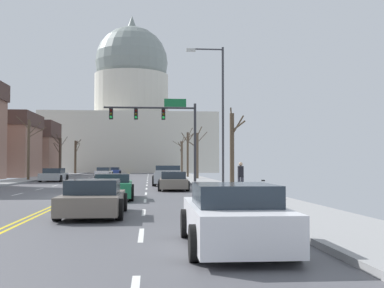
{
  "coord_description": "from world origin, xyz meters",
  "views": [
    {
      "loc": [
        3.68,
        -25.02,
        1.67
      ],
      "look_at": [
        8.25,
        25.95,
        3.79
      ],
      "focal_mm": 44.6,
      "sensor_mm": 36.0,
      "label": 1
    }
  ],
  "objects_px": {
    "sedan_near_02": "(113,187)",
    "sedan_near_04": "(233,217)",
    "sedan_near_01": "(173,182)",
    "street_lamp_right": "(218,105)",
    "pedestrian_00": "(241,175)",
    "sedan_oncoming_02": "(114,171)",
    "sedan_oncoming_00": "(54,175)",
    "sedan_oncoming_01": "(104,173)",
    "sedan_near_03": "(94,199)",
    "pickup_truck_near_00": "(168,176)",
    "signal_gantry": "(163,122)",
    "bicycle_parked": "(262,190)"
  },
  "relations": [
    {
      "from": "sedan_near_03",
      "to": "pedestrian_00",
      "type": "bearing_deg",
      "value": 57.24
    },
    {
      "from": "street_lamp_right",
      "to": "sedan_near_02",
      "type": "xyz_separation_m",
      "value": [
        -5.94,
        -6.13,
        -4.71
      ]
    },
    {
      "from": "street_lamp_right",
      "to": "sedan_near_02",
      "type": "bearing_deg",
      "value": -134.12
    },
    {
      "from": "sedan_oncoming_02",
      "to": "sedan_oncoming_00",
      "type": "bearing_deg",
      "value": -97.9
    },
    {
      "from": "sedan_near_01",
      "to": "bicycle_parked",
      "type": "bearing_deg",
      "value": -69.49
    },
    {
      "from": "pickup_truck_near_00",
      "to": "sedan_near_01",
      "type": "relative_size",
      "value": 1.24
    },
    {
      "from": "signal_gantry",
      "to": "sedan_oncoming_01",
      "type": "distance_m",
      "value": 20.6
    },
    {
      "from": "sedan_oncoming_01",
      "to": "pedestrian_00",
      "type": "distance_m",
      "value": 35.07
    },
    {
      "from": "signal_gantry",
      "to": "bicycle_parked",
      "type": "bearing_deg",
      "value": -78.97
    },
    {
      "from": "signal_gantry",
      "to": "bicycle_parked",
      "type": "height_order",
      "value": "signal_gantry"
    },
    {
      "from": "pickup_truck_near_00",
      "to": "sedan_near_04",
      "type": "distance_m",
      "value": 27.85
    },
    {
      "from": "signal_gantry",
      "to": "bicycle_parked",
      "type": "relative_size",
      "value": 4.47
    },
    {
      "from": "signal_gantry",
      "to": "pickup_truck_near_00",
      "type": "xyz_separation_m",
      "value": [
        0.31,
        -3.49,
        -4.58
      ]
    },
    {
      "from": "pickup_truck_near_00",
      "to": "sedan_oncoming_02",
      "type": "xyz_separation_m",
      "value": [
        -6.74,
        35.15,
        -0.15
      ]
    },
    {
      "from": "sedan_oncoming_01",
      "to": "sedan_oncoming_02",
      "type": "bearing_deg",
      "value": 88.61
    },
    {
      "from": "signal_gantry",
      "to": "pedestrian_00",
      "type": "distance_m",
      "value": 15.62
    },
    {
      "from": "sedan_near_02",
      "to": "bicycle_parked",
      "type": "height_order",
      "value": "sedan_near_02"
    },
    {
      "from": "sedan_near_03",
      "to": "sedan_oncoming_02",
      "type": "relative_size",
      "value": 1.01
    },
    {
      "from": "signal_gantry",
      "to": "sedan_near_02",
      "type": "relative_size",
      "value": 1.74
    },
    {
      "from": "pickup_truck_near_00",
      "to": "sedan_oncoming_02",
      "type": "bearing_deg",
      "value": 100.85
    },
    {
      "from": "sedan_oncoming_02",
      "to": "sedan_oncoming_01",
      "type": "bearing_deg",
      "value": -91.39
    },
    {
      "from": "sedan_near_03",
      "to": "sedan_near_04",
      "type": "xyz_separation_m",
      "value": [
        3.46,
        -6.16,
        0.06
      ]
    },
    {
      "from": "sedan_oncoming_00",
      "to": "sedan_oncoming_01",
      "type": "height_order",
      "value": "sedan_oncoming_00"
    },
    {
      "from": "signal_gantry",
      "to": "sedan_oncoming_02",
      "type": "distance_m",
      "value": 32.65
    },
    {
      "from": "sedan_near_02",
      "to": "sedan_near_01",
      "type": "bearing_deg",
      "value": 66.42
    },
    {
      "from": "sedan_oncoming_01",
      "to": "sedan_near_02",
      "type": "bearing_deg",
      "value": -83.96
    },
    {
      "from": "pickup_truck_near_00",
      "to": "bicycle_parked",
      "type": "height_order",
      "value": "pickup_truck_near_00"
    },
    {
      "from": "sedan_near_01",
      "to": "sedan_near_02",
      "type": "xyz_separation_m",
      "value": [
        -3.23,
        -7.4,
        0.03
      ]
    },
    {
      "from": "bicycle_parked",
      "to": "sedan_near_01",
      "type": "bearing_deg",
      "value": 110.51
    },
    {
      "from": "street_lamp_right",
      "to": "pedestrian_00",
      "type": "bearing_deg",
      "value": -72.61
    },
    {
      "from": "signal_gantry",
      "to": "street_lamp_right",
      "type": "distance_m",
      "value": 12.19
    },
    {
      "from": "sedan_near_04",
      "to": "sedan_oncoming_01",
      "type": "xyz_separation_m",
      "value": [
        -7.27,
        50.23,
        -0.02
      ]
    },
    {
      "from": "street_lamp_right",
      "to": "sedan_oncoming_02",
      "type": "distance_m",
      "value": 44.73
    },
    {
      "from": "sedan_near_04",
      "to": "sedan_oncoming_02",
      "type": "relative_size",
      "value": 1.02
    },
    {
      "from": "street_lamp_right",
      "to": "sedan_near_03",
      "type": "xyz_separation_m",
      "value": [
        -6.02,
        -13.4,
        -4.73
      ]
    },
    {
      "from": "sedan_near_02",
      "to": "sedan_near_03",
      "type": "relative_size",
      "value": 1.04
    },
    {
      "from": "street_lamp_right",
      "to": "pedestrian_00",
      "type": "relative_size",
      "value": 5.4
    },
    {
      "from": "pickup_truck_near_00",
      "to": "sedan_near_02",
      "type": "xyz_separation_m",
      "value": [
        -3.16,
        -14.43,
        -0.13
      ]
    },
    {
      "from": "street_lamp_right",
      "to": "pedestrian_00",
      "type": "xyz_separation_m",
      "value": [
        0.85,
        -2.72,
        -4.24
      ]
    },
    {
      "from": "sedan_near_01",
      "to": "sedan_near_03",
      "type": "height_order",
      "value": "sedan_near_01"
    },
    {
      "from": "street_lamp_right",
      "to": "pedestrian_00",
      "type": "height_order",
      "value": "street_lamp_right"
    },
    {
      "from": "sedan_near_04",
      "to": "sedan_near_03",
      "type": "bearing_deg",
      "value": 119.32
    },
    {
      "from": "sedan_oncoming_02",
      "to": "sedan_near_04",
      "type": "bearing_deg",
      "value": -83.7
    },
    {
      "from": "sedan_near_03",
      "to": "sedan_oncoming_01",
      "type": "xyz_separation_m",
      "value": [
        -3.81,
        44.08,
        0.04
      ]
    },
    {
      "from": "sedan_near_02",
      "to": "sedan_oncoming_00",
      "type": "relative_size",
      "value": 1.01
    },
    {
      "from": "street_lamp_right",
      "to": "sedan_oncoming_00",
      "type": "xyz_separation_m",
      "value": [
        -13.2,
        16.95,
        -4.69
      ]
    },
    {
      "from": "sedan_near_01",
      "to": "bicycle_parked",
      "type": "xyz_separation_m",
      "value": [
        3.49,
        -9.32,
        -0.06
      ]
    },
    {
      "from": "sedan_near_02",
      "to": "sedan_near_04",
      "type": "relative_size",
      "value": 1.03
    },
    {
      "from": "sedan_near_04",
      "to": "sedan_oncoming_00",
      "type": "relative_size",
      "value": 0.98
    },
    {
      "from": "sedan_near_02",
      "to": "sedan_near_04",
      "type": "height_order",
      "value": "sedan_near_04"
    }
  ]
}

